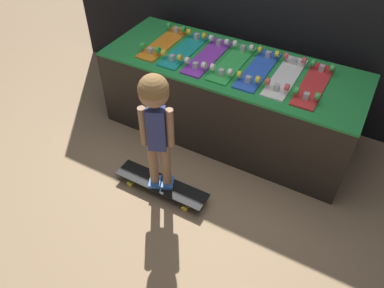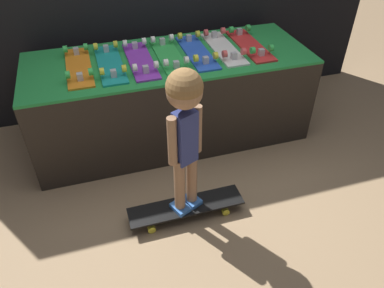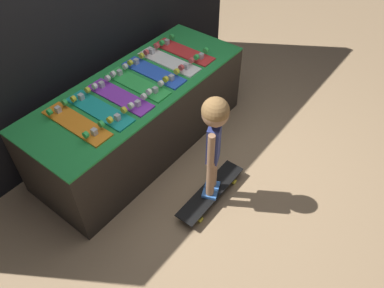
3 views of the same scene
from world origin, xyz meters
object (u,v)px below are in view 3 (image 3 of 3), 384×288
object	(u,v)px
skateboard_green_on_rack	(137,83)
skateboard_white_on_rack	(169,60)
skateboard_red_on_rack	(184,51)
skateboard_orange_on_rack	(76,122)
skateboard_on_floor	(211,192)
skateboard_blue_on_rack	(153,71)
child	(214,132)
skateboard_teal_on_rack	(99,109)
skateboard_purple_on_rack	(120,96)

from	to	relation	value
skateboard_green_on_rack	skateboard_white_on_rack	distance (m)	0.45
skateboard_red_on_rack	skateboard_orange_on_rack	bearing A→B (deg)	179.80
skateboard_orange_on_rack	skateboard_white_on_rack	bearing A→B (deg)	-0.10
skateboard_on_floor	skateboard_green_on_rack	bearing A→B (deg)	81.19
skateboard_green_on_rack	skateboard_blue_on_rack	size ratio (longest dim) A/B	1.00
skateboard_blue_on_rack	skateboard_red_on_rack	size ratio (longest dim) A/B	1.00
child	skateboard_teal_on_rack	bearing A→B (deg)	85.01
skateboard_on_floor	skateboard_purple_on_rack	bearing A→B (deg)	94.94
skateboard_purple_on_rack	skateboard_white_on_rack	xyz separation A→B (m)	(0.68, 0.02, 0.00)
skateboard_white_on_rack	skateboard_red_on_rack	xyz separation A→B (m)	(0.23, -0.00, 0.00)
skateboard_teal_on_rack	skateboard_blue_on_rack	world-z (taller)	same
skateboard_blue_on_rack	skateboard_on_floor	distance (m)	1.23
skateboard_purple_on_rack	child	world-z (taller)	child
skateboard_orange_on_rack	skateboard_purple_on_rack	xyz separation A→B (m)	(0.45, -0.02, 0.00)
skateboard_teal_on_rack	child	world-z (taller)	child
skateboard_purple_on_rack	skateboard_green_on_rack	xyz separation A→B (m)	(0.23, 0.01, 0.00)
skateboard_blue_on_rack	skateboard_purple_on_rack	bearing A→B (deg)	-177.97
skateboard_orange_on_rack	skateboard_green_on_rack	world-z (taller)	same
skateboard_teal_on_rack	child	xyz separation A→B (m)	(0.31, -0.94, 0.05)
skateboard_blue_on_rack	skateboard_white_on_rack	xyz separation A→B (m)	(0.23, 0.01, 0.00)
skateboard_white_on_rack	skateboard_on_floor	world-z (taller)	skateboard_white_on_rack
skateboard_purple_on_rack	child	distance (m)	0.94
skateboard_orange_on_rack	child	world-z (taller)	child
skateboard_orange_on_rack	skateboard_teal_on_rack	xyz separation A→B (m)	(0.23, -0.02, 0.00)
skateboard_green_on_rack	skateboard_blue_on_rack	world-z (taller)	same
skateboard_green_on_rack	skateboard_blue_on_rack	xyz separation A→B (m)	(0.23, 0.01, 0.00)
skateboard_orange_on_rack	skateboard_blue_on_rack	bearing A→B (deg)	-0.54
skateboard_orange_on_rack	skateboard_on_floor	world-z (taller)	skateboard_orange_on_rack
skateboard_teal_on_rack	skateboard_red_on_rack	xyz separation A→B (m)	(1.13, 0.01, 0.00)
skateboard_green_on_rack	skateboard_red_on_rack	bearing A→B (deg)	0.91
skateboard_on_floor	child	size ratio (longest dim) A/B	0.78
skateboard_purple_on_rack	skateboard_green_on_rack	distance (m)	0.23
skateboard_white_on_rack	skateboard_red_on_rack	distance (m)	0.23
skateboard_orange_on_rack	skateboard_purple_on_rack	world-z (taller)	same
skateboard_blue_on_rack	child	world-z (taller)	child
skateboard_orange_on_rack	child	size ratio (longest dim) A/B	0.65
skateboard_teal_on_rack	skateboard_red_on_rack	world-z (taller)	same
skateboard_orange_on_rack	skateboard_red_on_rack	distance (m)	1.36
skateboard_green_on_rack	skateboard_red_on_rack	distance (m)	0.68
skateboard_blue_on_rack	skateboard_on_floor	xyz separation A→B (m)	(-0.37, -0.95, -0.68)
skateboard_green_on_rack	skateboard_red_on_rack	world-z (taller)	same
skateboard_orange_on_rack	skateboard_on_floor	size ratio (longest dim) A/B	0.83
skateboard_green_on_rack	skateboard_on_floor	size ratio (longest dim) A/B	0.83
skateboard_teal_on_rack	skateboard_red_on_rack	bearing A→B (deg)	0.69
skateboard_teal_on_rack	skateboard_white_on_rack	bearing A→B (deg)	1.04
skateboard_purple_on_rack	skateboard_red_on_rack	bearing A→B (deg)	1.25
skateboard_orange_on_rack	skateboard_red_on_rack	size ratio (longest dim) A/B	1.00
skateboard_red_on_rack	skateboard_on_floor	bearing A→B (deg)	-130.91
skateboard_red_on_rack	child	world-z (taller)	child
skateboard_white_on_rack	child	size ratio (longest dim) A/B	0.65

